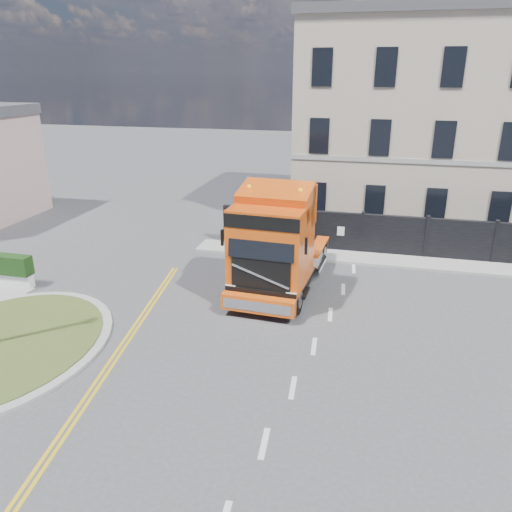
# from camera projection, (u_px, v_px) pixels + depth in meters

# --- Properties ---
(ground) EXTENTS (120.00, 120.00, 0.00)m
(ground) POSITION_uv_depth(u_px,v_px,m) (231.00, 330.00, 17.31)
(ground) COLOR #424244
(ground) RESTS_ON ground
(hoarding_fence) EXTENTS (18.80, 0.25, 2.00)m
(hoarding_fence) POSITION_uv_depth(u_px,v_px,m) (416.00, 238.00, 23.70)
(hoarding_fence) COLOR black
(hoarding_fence) RESTS_ON ground
(georgian_building) EXTENTS (12.30, 10.30, 12.80)m
(georgian_building) POSITION_uv_depth(u_px,v_px,m) (408.00, 120.00, 28.97)
(georgian_building) COLOR #B6AB91
(georgian_building) RESTS_ON ground
(pavement_far) EXTENTS (20.00, 1.60, 0.12)m
(pavement_far) POSITION_uv_depth(u_px,v_px,m) (403.00, 262.00, 23.33)
(pavement_far) COLOR #979792
(pavement_far) RESTS_ON ground
(truck) EXTENTS (3.15, 7.43, 4.36)m
(truck) POSITION_uv_depth(u_px,v_px,m) (276.00, 247.00, 19.55)
(truck) COLOR black
(truck) RESTS_ON ground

